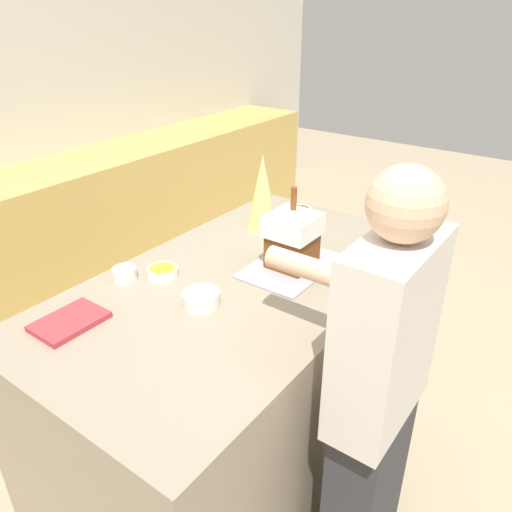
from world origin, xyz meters
name	(u,v)px	position (x,y,z in m)	size (l,w,h in m)	color
ground_plane	(244,450)	(0.00, 0.00, 0.00)	(12.00, 12.00, 0.00)	tan
back_cabinet_block	(6,257)	(0.00, 1.90, 0.47)	(6.00, 0.60, 0.94)	tan
kitchen_island	(242,373)	(0.00, 0.00, 0.48)	(1.73, 0.96, 0.95)	gray
baking_tray	(292,266)	(0.20, -0.11, 0.96)	(0.43, 0.29, 0.01)	#9E9EA8
gingerbread_house	(293,239)	(0.20, -0.11, 1.08)	(0.19, 0.19, 0.32)	brown
decorative_tree	(263,192)	(0.46, 0.23, 1.13)	(0.15, 0.15, 0.36)	#DBD675
candy_bowl_center_rear	(125,273)	(-0.27, 0.37, 0.98)	(0.09, 0.09, 0.05)	white
candy_bowl_near_tray_left	(202,298)	(-0.23, 0.00, 0.98)	(0.13, 0.13, 0.05)	white
candy_bowl_behind_tray	(299,212)	(0.68, 0.15, 0.98)	(0.14, 0.14, 0.04)	silver
candy_bowl_far_left	(163,272)	(-0.16, 0.26, 0.97)	(0.12, 0.12, 0.04)	white
cookbook	(70,321)	(-0.59, 0.28, 0.96)	(0.23, 0.16, 0.02)	#B23338
person	(376,399)	(-0.16, -0.66, 0.81)	(0.41, 0.52, 1.57)	#333338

